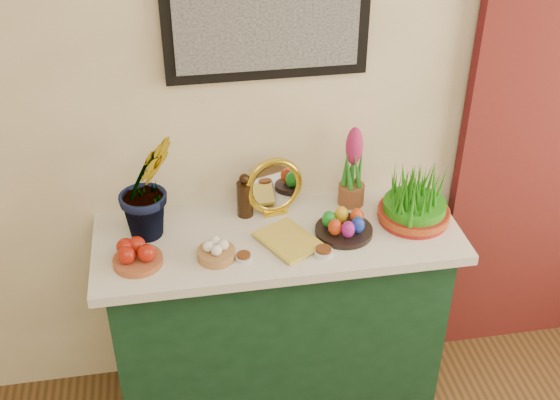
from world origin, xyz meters
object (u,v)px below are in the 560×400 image
(wheatgrass_sabzeh, at_px, (415,198))
(mirror, at_px, (274,187))
(sideboard, at_px, (278,322))
(hyacinth_green, at_px, (146,171))
(book, at_px, (270,249))

(wheatgrass_sabzeh, bearing_deg, mirror, 163.83)
(sideboard, bearing_deg, wheatgrass_sabzeh, -0.94)
(sideboard, xyz_separation_m, hyacinth_green, (-0.47, 0.08, 0.74))
(sideboard, height_order, book, book)
(wheatgrass_sabzeh, bearing_deg, sideboard, 179.06)
(sideboard, bearing_deg, book, -112.61)
(sideboard, distance_m, book, 0.50)
(hyacinth_green, xyz_separation_m, book, (0.42, -0.20, -0.26))
(sideboard, distance_m, wheatgrass_sabzeh, 0.78)
(mirror, relative_size, book, 1.06)
(hyacinth_green, distance_m, wheatgrass_sabzeh, 1.03)
(hyacinth_green, distance_m, book, 0.53)
(mirror, xyz_separation_m, wheatgrass_sabzeh, (0.53, -0.15, -0.01))
(book, bearing_deg, wheatgrass_sabzeh, -17.42)
(mirror, bearing_deg, hyacinth_green, -172.34)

